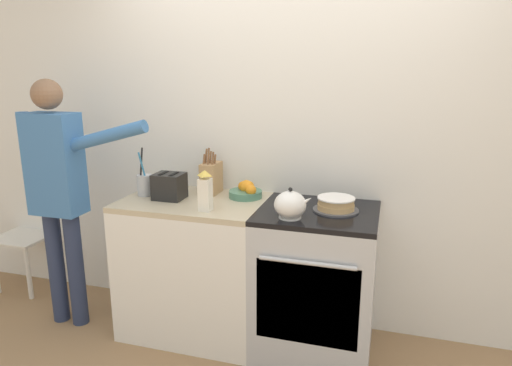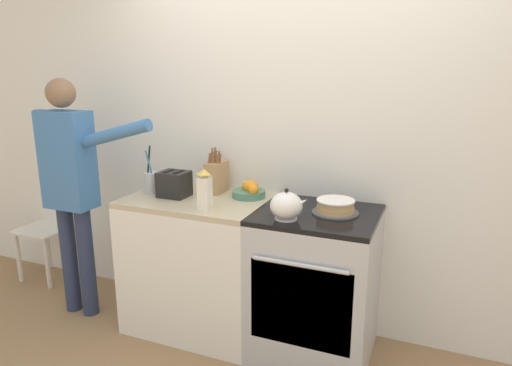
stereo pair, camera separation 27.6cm
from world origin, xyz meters
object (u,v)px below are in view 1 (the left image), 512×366
tea_kettle (291,205)px  knife_block (211,178)px  utensil_crock (145,184)px  layer_cake (336,204)px  dining_chair (31,227)px  fruit_bowl (246,190)px  stove_range (316,281)px  toaster (169,186)px  milk_carton (205,192)px  person_baker (58,183)px

tea_kettle → knife_block: (-0.63, 0.36, 0.03)m
knife_block → utensil_crock: utensil_crock is taller
layer_cake → dining_chair: size_ratio=0.32×
layer_cake → fruit_bowl: fruit_bowl is taller
stove_range → layer_cake: 0.51m
toaster → utensil_crock: bearing=172.2°
milk_carton → knife_block: bearing=106.8°
stove_range → dining_chair: size_ratio=1.09×
knife_block → dining_chair: size_ratio=0.36×
fruit_bowl → dining_chair: fruit_bowl is taller
stove_range → fruit_bowl: 0.73m
tea_kettle → fruit_bowl: tea_kettle is taller
utensil_crock → knife_block: bearing=23.5°
utensil_crock → toaster: (0.20, -0.03, 0.01)m
fruit_bowl → dining_chair: bearing=177.1°
milk_carton → dining_chair: milk_carton is taller
tea_kettle → dining_chair: tea_kettle is taller
toaster → fruit_bowl: bearing=20.6°
layer_cake → tea_kettle: tea_kettle is taller
layer_cake → milk_carton: bearing=-163.8°
milk_carton → tea_kettle: bearing=1.0°
knife_block → dining_chair: knife_block is taller
knife_block → utensil_crock: 0.44m
utensil_crock → milk_carton: (0.52, -0.20, 0.04)m
stove_range → toaster: toaster is taller
person_baker → dining_chair: 0.96m
fruit_bowl → utensil_crock: bearing=-167.3°
tea_kettle → dining_chair: 2.35m
stove_range → layer_cake: size_ratio=3.38×
utensil_crock → fruit_bowl: 0.68m
tea_kettle → stove_range: bearing=54.4°
stove_range → person_baker: 1.80m
tea_kettle → milk_carton: (-0.52, -0.01, 0.04)m
stove_range → person_baker: (-1.70, -0.18, 0.55)m
fruit_bowl → layer_cake: bearing=-12.0°
utensil_crock → person_baker: person_baker is taller
dining_chair → utensil_crock: bearing=-17.4°
toaster → dining_chair: (-1.42, 0.27, -0.52)m
person_baker → toaster: bearing=16.1°
layer_cake → knife_block: bearing=169.7°
stove_range → layer_cake: layer_cake is taller
tea_kettle → toaster: (-0.84, 0.16, 0.01)m
layer_cake → dining_chair: (-2.49, 0.23, -0.48)m
toaster → milk_carton: size_ratio=0.82×
fruit_bowl → milk_carton: (-0.14, -0.35, 0.07)m
knife_block → milk_carton: size_ratio=1.23×
layer_cake → stove_range: bearing=-165.3°
stove_range → person_baker: bearing=-174.0°
fruit_bowl → milk_carton: 0.38m
layer_cake → utensil_crock: (-1.27, -0.02, 0.04)m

